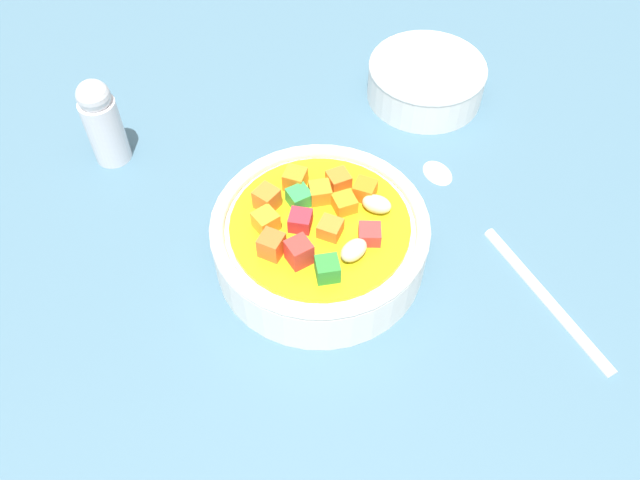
# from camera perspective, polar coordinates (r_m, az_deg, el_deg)

# --- Properties ---
(ground_plane) EXTENTS (1.40, 1.40, 0.02)m
(ground_plane) POSITION_cam_1_polar(r_m,az_deg,el_deg) (0.49, 0.00, -2.34)
(ground_plane) COLOR #42667A
(soup_bowl_main) EXTENTS (0.16, 0.16, 0.06)m
(soup_bowl_main) POSITION_cam_1_polar(r_m,az_deg,el_deg) (0.46, -0.01, 0.20)
(soup_bowl_main) COLOR white
(soup_bowl_main) RESTS_ON ground_plane
(spoon) EXTENTS (0.22, 0.06, 0.01)m
(spoon) POSITION_cam_1_polar(r_m,az_deg,el_deg) (0.50, 16.45, -1.01)
(spoon) COLOR silver
(spoon) RESTS_ON ground_plane
(side_bowl_small) EXTENTS (0.11, 0.11, 0.04)m
(side_bowl_small) POSITION_cam_1_polar(r_m,az_deg,el_deg) (0.61, 9.38, 13.87)
(side_bowl_small) COLOR white
(side_bowl_small) RESTS_ON ground_plane
(pepper_shaker) EXTENTS (0.03, 0.03, 0.08)m
(pepper_shaker) POSITION_cam_1_polar(r_m,az_deg,el_deg) (0.56, -18.74, 9.90)
(pepper_shaker) COLOR silver
(pepper_shaker) RESTS_ON ground_plane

